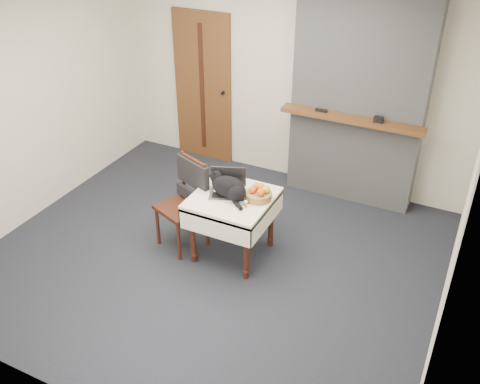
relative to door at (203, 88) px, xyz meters
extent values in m
plane|color=black|center=(1.20, -1.97, -1.00)|extent=(4.50, 4.50, 0.00)
cube|color=beige|center=(1.20, 0.03, 0.30)|extent=(4.50, 0.02, 2.60)
cube|color=beige|center=(-1.05, -1.97, 0.30)|extent=(0.02, 4.00, 2.60)
cube|color=beige|center=(3.45, -1.97, 0.30)|extent=(0.02, 4.00, 2.60)
cube|color=brown|center=(0.00, 0.00, 0.00)|extent=(0.82, 0.05, 2.00)
cube|color=#351D0E|center=(0.00, -0.03, 0.00)|extent=(0.06, 0.01, 1.70)
cylinder|color=black|center=(0.32, -0.04, 0.00)|extent=(0.04, 0.06, 0.04)
cube|color=gray|center=(2.10, -0.12, 0.30)|extent=(1.50, 0.30, 2.60)
cube|color=brown|center=(2.10, -0.36, 0.10)|extent=(1.62, 0.18, 0.05)
cube|color=black|center=(1.75, -0.36, 0.14)|extent=(0.14, 0.04, 0.03)
cube|color=black|center=(2.40, -0.36, 0.16)|extent=(0.10, 0.07, 0.06)
cylinder|color=#351D0E|center=(1.06, -2.13, -0.68)|extent=(0.06, 0.06, 0.64)
sphere|color=#351D0E|center=(1.06, -2.13, -0.92)|extent=(0.07, 0.07, 0.07)
cylinder|color=#351D0E|center=(1.66, -2.13, -0.68)|extent=(0.06, 0.06, 0.64)
sphere|color=#351D0E|center=(1.66, -2.13, -0.92)|extent=(0.07, 0.07, 0.07)
cylinder|color=#351D0E|center=(1.06, -1.53, -0.68)|extent=(0.06, 0.06, 0.64)
sphere|color=#351D0E|center=(1.06, -1.53, -0.92)|extent=(0.07, 0.07, 0.07)
cylinder|color=#351D0E|center=(1.66, -1.53, -0.68)|extent=(0.06, 0.06, 0.64)
sphere|color=#351D0E|center=(1.66, -1.53, -0.92)|extent=(0.07, 0.07, 0.07)
cube|color=beige|center=(1.36, -1.83, -0.33)|extent=(0.78, 0.78, 0.06)
cube|color=beige|center=(1.36, -2.21, -0.44)|extent=(0.78, 0.01, 0.22)
cube|color=beige|center=(1.36, -1.44, -0.44)|extent=(0.78, 0.01, 0.22)
cube|color=beige|center=(0.98, -1.83, -0.44)|extent=(0.01, 0.78, 0.22)
cube|color=beige|center=(1.75, -1.83, -0.44)|extent=(0.01, 0.78, 0.22)
cube|color=#B7B7BC|center=(1.31, -1.84, -0.29)|extent=(0.42, 0.35, 0.02)
cube|color=black|center=(1.31, -1.84, -0.28)|extent=(0.33, 0.26, 0.00)
cube|color=black|center=(1.25, -1.70, -0.16)|extent=(0.35, 0.18, 0.24)
cube|color=#AECEFF|center=(1.25, -1.70, -0.16)|extent=(0.32, 0.16, 0.22)
ellipsoid|color=black|center=(1.33, -1.84, -0.19)|extent=(0.39, 0.29, 0.22)
ellipsoid|color=black|center=(1.43, -1.88, -0.21)|extent=(0.23, 0.24, 0.18)
sphere|color=black|center=(1.16, -1.79, -0.14)|extent=(0.16, 0.16, 0.13)
ellipsoid|color=white|center=(1.12, -1.78, -0.17)|extent=(0.07, 0.08, 0.06)
ellipsoid|color=white|center=(1.19, -1.80, -0.23)|extent=(0.07, 0.09, 0.09)
cone|color=black|center=(1.16, -1.83, -0.07)|extent=(0.05, 0.06, 0.05)
cone|color=black|center=(1.18, -1.76, -0.07)|extent=(0.05, 0.06, 0.05)
cylinder|color=black|center=(1.48, -1.97, -0.27)|extent=(0.18, 0.15, 0.04)
sphere|color=white|center=(1.18, -1.84, -0.28)|extent=(0.04, 0.04, 0.04)
sphere|color=white|center=(1.20, -1.76, -0.28)|extent=(0.04, 0.04, 0.04)
cylinder|color=silver|center=(1.03, -1.80, -0.27)|extent=(0.06, 0.06, 0.06)
cylinder|color=#B16E15|center=(1.56, -1.94, -0.27)|extent=(0.03, 0.03, 0.06)
cylinder|color=silver|center=(1.56, -1.94, -0.24)|extent=(0.03, 0.03, 0.01)
cylinder|color=olive|center=(1.61, -1.75, -0.26)|extent=(0.26, 0.26, 0.07)
sphere|color=#E14712|center=(1.56, -1.78, -0.19)|extent=(0.08, 0.08, 0.08)
sphere|color=#E14712|center=(1.65, -1.79, -0.19)|extent=(0.08, 0.08, 0.08)
sphere|color=#E14712|center=(1.61, -1.70, -0.19)|extent=(0.08, 0.08, 0.08)
sphere|color=gold|center=(1.67, -1.72, -0.19)|extent=(0.08, 0.08, 0.08)
sphere|color=#E14712|center=(1.57, -1.71, -0.19)|extent=(0.08, 0.08, 0.08)
cube|color=black|center=(1.56, -1.84, -0.30)|extent=(0.13, 0.10, 0.01)
cube|color=#351D0E|center=(0.81, -1.92, -0.53)|extent=(0.57, 0.57, 0.04)
cylinder|color=#351D0E|center=(0.57, -2.03, -0.77)|extent=(0.04, 0.04, 0.47)
cylinder|color=#351D0E|center=(0.91, -2.16, -0.77)|extent=(0.04, 0.04, 0.47)
cylinder|color=#351D0E|center=(0.70, -1.68, -0.77)|extent=(0.04, 0.04, 0.47)
cylinder|color=#351D0E|center=(1.05, -1.82, -0.77)|extent=(0.04, 0.04, 0.47)
cylinder|color=#351D0E|center=(0.70, -1.68, -0.27)|extent=(0.04, 0.04, 0.52)
cylinder|color=#351D0E|center=(1.05, -1.82, -0.27)|extent=(0.04, 0.04, 0.52)
cube|color=#351D0E|center=(0.88, -1.75, -0.17)|extent=(0.36, 0.17, 0.29)
cube|color=black|center=(0.87, -1.76, -0.19)|extent=(0.45, 0.22, 0.29)
camera|label=1|loc=(3.42, -5.83, 2.49)|focal=40.00mm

